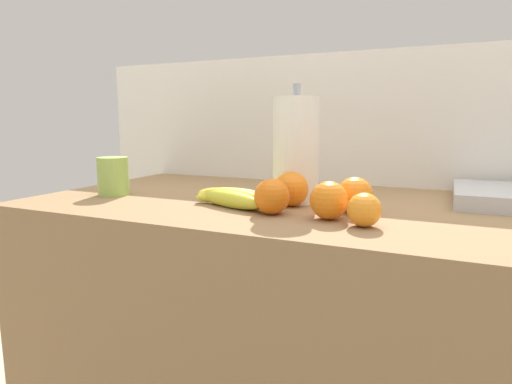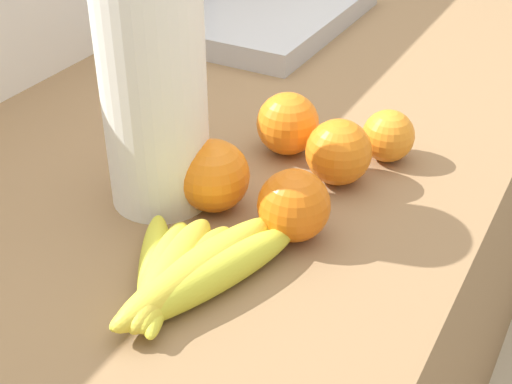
{
  "view_description": "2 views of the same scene",
  "coord_description": "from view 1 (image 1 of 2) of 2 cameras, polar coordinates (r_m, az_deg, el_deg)",
  "views": [
    {
      "loc": [
        0.06,
        -1.0,
        1.09
      ],
      "look_at": [
        -0.33,
        -0.13,
        0.93
      ],
      "focal_mm": 30.09,
      "sensor_mm": 36.0,
      "label": 1
    },
    {
      "loc": [
        -0.84,
        -0.43,
        1.35
      ],
      "look_at": [
        -0.33,
        -0.15,
        0.97
      ],
      "focal_mm": 50.53,
      "sensor_mm": 36.0,
      "label": 2
    }
  ],
  "objects": [
    {
      "name": "orange_front",
      "position": [
        0.83,
        14.19,
        -2.32
      ],
      "size": [
        0.07,
        0.07,
        0.07
      ],
      "primitive_type": "sphere",
      "color": "orange",
      "rests_on": "counter"
    },
    {
      "name": "orange_center",
      "position": [
        0.92,
        2.11,
        -0.61
      ],
      "size": [
        0.08,
        0.08,
        0.08
      ],
      "primitive_type": "sphere",
      "color": "orange",
      "rests_on": "counter"
    },
    {
      "name": "paper_towel_roll",
      "position": [
        1.06,
        5.32,
        5.61
      ],
      "size": [
        0.11,
        0.11,
        0.29
      ],
      "color": "white",
      "rests_on": "counter"
    },
    {
      "name": "orange_back_left",
      "position": [
        0.95,
        12.97,
        -0.41
      ],
      "size": [
        0.08,
        0.08,
        0.08
      ],
      "primitive_type": "sphere",
      "color": "orange",
      "rests_on": "counter"
    },
    {
      "name": "orange_back_right",
      "position": [
        0.88,
        9.66,
        -1.12
      ],
      "size": [
        0.08,
        0.08,
        0.08
      ],
      "primitive_type": "sphere",
      "color": "orange",
      "rests_on": "counter"
    },
    {
      "name": "wall_back",
      "position": [
        1.45,
        20.93,
        -8.94
      ],
      "size": [
        2.29,
        0.06,
        1.3
      ],
      "primitive_type": "cube",
      "color": "silver",
      "rests_on": "ground"
    },
    {
      "name": "mug",
      "position": [
        1.22,
        -18.45,
        2.02
      ],
      "size": [
        0.08,
        0.08,
        0.1
      ],
      "primitive_type": "cylinder",
      "color": "#9BBF56",
      "rests_on": "counter"
    },
    {
      "name": "orange_far_right",
      "position": [
        1.01,
        4.68,
        0.4
      ],
      "size": [
        0.08,
        0.08,
        0.08
      ],
      "primitive_type": "sphere",
      "color": "orange",
      "rests_on": "counter"
    },
    {
      "name": "banana_bunch",
      "position": [
        1.02,
        -3.36,
        -0.69
      ],
      "size": [
        0.22,
        0.17,
        0.04
      ],
      "color": "#CED038",
      "rests_on": "counter"
    }
  ]
}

